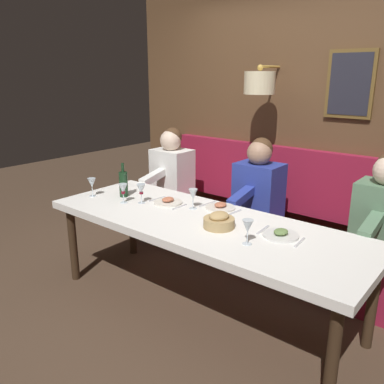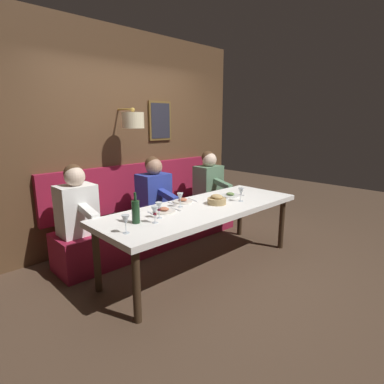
{
  "view_description": "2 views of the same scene",
  "coord_description": "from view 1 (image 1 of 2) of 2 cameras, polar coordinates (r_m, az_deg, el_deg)",
  "views": [
    {
      "loc": [
        -2.18,
        -1.7,
        1.78
      ],
      "look_at": [
        0.05,
        0.13,
        0.92
      ],
      "focal_mm": 37.21,
      "sensor_mm": 36.0,
      "label": 1
    },
    {
      "loc": [
        -2.38,
        2.46,
        1.7
      ],
      "look_at": [
        0.05,
        0.13,
        0.92
      ],
      "focal_mm": 29.07,
      "sensor_mm": 36.0,
      "label": 2
    }
  ],
  "objects": [
    {
      "name": "wine_bottle",
      "position": [
        3.53,
        -9.79,
        1.18
      ],
      "size": [
        0.08,
        0.08,
        0.3
      ],
      "color": "#19381E",
      "rests_on": "dining_table"
    },
    {
      "name": "ground_plane",
      "position": [
        3.29,
        1.23,
        -16.18
      ],
      "size": [
        12.0,
        12.0,
        0.0
      ],
      "primitive_type": "plane",
      "color": "#4C3828"
    },
    {
      "name": "dining_table",
      "position": [
        2.97,
        1.31,
        -5.16
      ],
      "size": [
        0.9,
        2.52,
        0.74
      ],
      "color": "white",
      "rests_on": "ground_plane"
    },
    {
      "name": "place_setting_0",
      "position": [
        3.2,
        4.09,
        -2.13
      ],
      "size": [
        0.24,
        0.32,
        0.05
      ],
      "color": "silver",
      "rests_on": "dining_table"
    },
    {
      "name": "wine_glass_1",
      "position": [
        2.53,
        7.99,
        -4.98
      ],
      "size": [
        0.07,
        0.07,
        0.16
      ],
      "color": "silver",
      "rests_on": "dining_table"
    },
    {
      "name": "wine_glass_3",
      "position": [
        3.16,
        0.14,
        -0.39
      ],
      "size": [
        0.07,
        0.07,
        0.16
      ],
      "color": "silver",
      "rests_on": "dining_table"
    },
    {
      "name": "wine_glass_4",
      "position": [
        3.35,
        -9.84,
        0.36
      ],
      "size": [
        0.07,
        0.07,
        0.16
      ],
      "color": "silver",
      "rests_on": "dining_table"
    },
    {
      "name": "wine_glass_2",
      "position": [
        3.59,
        -14.16,
        1.2
      ],
      "size": [
        0.07,
        0.07,
        0.16
      ],
      "color": "silver",
      "rests_on": "dining_table"
    },
    {
      "name": "bread_bowl",
      "position": [
        2.8,
        3.88,
        -4.17
      ],
      "size": [
        0.22,
        0.22,
        0.12
      ],
      "color": "tan",
      "rests_on": "dining_table"
    },
    {
      "name": "diner_middle",
      "position": [
        4.25,
        -2.94,
        3.5
      ],
      "size": [
        0.6,
        0.4,
        0.79
      ],
      "color": "white",
      "rests_on": "banquette_bench"
    },
    {
      "name": "wine_glass_0",
      "position": [
        3.32,
        -7.3,
        0.33
      ],
      "size": [
        0.07,
        0.07,
        0.16
      ],
      "color": "silver",
      "rests_on": "dining_table"
    },
    {
      "name": "banquette_bench",
      "position": [
        3.84,
        9.58,
        -7.54
      ],
      "size": [
        0.52,
        2.72,
        0.45
      ],
      "primitive_type": "cube",
      "color": "maroon",
      "rests_on": "ground_plane"
    },
    {
      "name": "diner_near",
      "position": [
        3.65,
        9.51,
        1.04
      ],
      "size": [
        0.6,
        0.4,
        0.79
      ],
      "color": "#283893",
      "rests_on": "banquette_bench"
    },
    {
      "name": "place_setting_2",
      "position": [
        2.72,
        12.6,
        -5.94
      ],
      "size": [
        0.24,
        0.32,
        0.05
      ],
      "color": "silver",
      "rests_on": "dining_table"
    },
    {
      "name": "diner_nearest",
      "position": [
        3.28,
        25.79,
        -2.23
      ],
      "size": [
        0.6,
        0.4,
        0.79
      ],
      "color": "#567A5B",
      "rests_on": "banquette_bench"
    },
    {
      "name": "back_wall_panel",
      "position": [
        4.04,
        14.54,
        10.22
      ],
      "size": [
        0.59,
        3.92,
        2.9
      ],
      "color": "brown",
      "rests_on": "ground_plane"
    },
    {
      "name": "place_setting_1",
      "position": [
        3.33,
        -3.47,
        -1.37
      ],
      "size": [
        0.24,
        0.32,
        0.05
      ],
      "color": "silver",
      "rests_on": "dining_table"
    }
  ]
}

